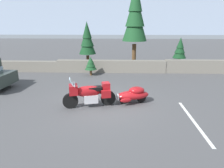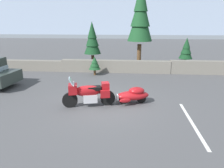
{
  "view_description": "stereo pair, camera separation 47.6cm",
  "coord_description": "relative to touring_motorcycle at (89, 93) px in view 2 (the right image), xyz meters",
  "views": [
    {
      "loc": [
        0.63,
        -8.57,
        3.53
      ],
      "look_at": [
        0.3,
        0.37,
        0.85
      ],
      "focal_mm": 32.75,
      "sensor_mm": 36.0,
      "label": 1
    },
    {
      "loc": [
        1.11,
        -8.54,
        3.53
      ],
      "look_at": [
        0.3,
        0.37,
        0.85
      ],
      "focal_mm": 32.75,
      "sensor_mm": 36.0,
      "label": 2
    }
  ],
  "objects": [
    {
      "name": "ground_plane",
      "position": [
        0.66,
        0.28,
        -0.62
      ],
      "size": [
        80.0,
        80.0,
        0.0
      ],
      "primitive_type": "plane",
      "color": "#4C4C4F"
    },
    {
      "name": "stone_guard_wall",
      "position": [
        1.06,
        6.58,
        -0.18
      ],
      "size": [
        24.0,
        0.59,
        0.95
      ],
      "color": "slate",
      "rests_on": "ground"
    },
    {
      "name": "distant_ridgeline",
      "position": [
        0.66,
        96.55,
        7.38
      ],
      "size": [
        240.0,
        80.0,
        16.0
      ],
      "primitive_type": "cube",
      "color": "#99A8BF",
      "rests_on": "ground"
    },
    {
      "name": "touring_motorcycle",
      "position": [
        0.0,
        0.0,
        0.0
      ],
      "size": [
        2.27,
        1.09,
        1.33
      ],
      "color": "black",
      "rests_on": "ground"
    },
    {
      "name": "car_shaped_trailer",
      "position": [
        1.92,
        0.49,
        -0.21
      ],
      "size": [
        2.22,
        1.06,
        0.76
      ],
      "color": "black",
      "rests_on": "ground"
    },
    {
      "name": "pine_tree_tall",
      "position": [
        2.46,
        8.24,
        3.53
      ],
      "size": [
        1.93,
        1.93,
        6.64
      ],
      "color": "brown",
      "rests_on": "ground"
    },
    {
      "name": "pine_tree_secondary",
      "position": [
        -1.23,
        7.76,
        1.67
      ],
      "size": [
        1.31,
        1.31,
        3.66
      ],
      "color": "brown",
      "rests_on": "ground"
    },
    {
      "name": "pine_tree_far_right",
      "position": [
        6.16,
        8.47,
        0.9
      ],
      "size": [
        1.06,
        1.06,
        2.44
      ],
      "color": "brown",
      "rests_on": "ground"
    },
    {
      "name": "pine_sapling_near",
      "position": [
        -0.7,
        5.58,
        0.19
      ],
      "size": [
        0.83,
        0.83,
        1.3
      ],
      "color": "brown",
      "rests_on": "ground"
    },
    {
      "name": "parking_stripe_marker",
      "position": [
        4.09,
        -1.22,
        -0.62
      ],
      "size": [
        0.12,
        3.6,
        0.01
      ],
      "primitive_type": "cube",
      "color": "silver",
      "rests_on": "ground"
    }
  ]
}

